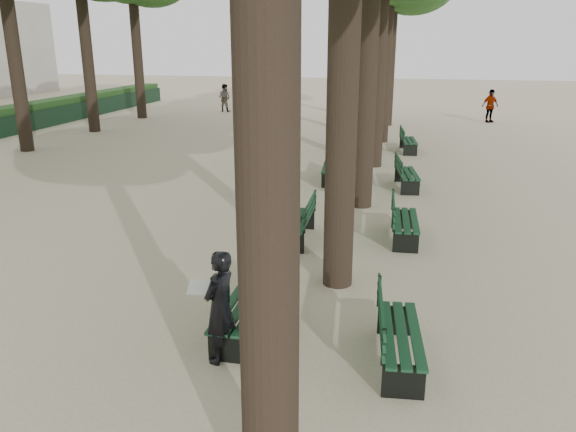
# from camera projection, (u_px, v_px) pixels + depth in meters

# --- Properties ---
(ground) EXTENTS (120.00, 120.00, 0.00)m
(ground) POSITION_uv_depth(u_px,v_px,m) (198.00, 364.00, 7.52)
(ground) COLOR #BCAE8E
(ground) RESTS_ON ground
(bench_left_0) EXTENTS (0.58, 1.80, 0.92)m
(bench_left_0) POSITION_uv_depth(u_px,v_px,m) (243.00, 317.00, 8.22)
(bench_left_0) COLOR black
(bench_left_0) RESTS_ON ground
(bench_left_1) EXTENTS (0.63, 1.82, 0.92)m
(bench_left_1) POSITION_uv_depth(u_px,v_px,m) (297.00, 228.00, 12.11)
(bench_left_1) COLOR black
(bench_left_1) RESTS_ON ground
(bench_left_2) EXTENTS (0.72, 1.84, 0.92)m
(bench_left_2) POSITION_uv_depth(u_px,v_px,m) (331.00, 173.00, 17.15)
(bench_left_2) COLOR black
(bench_left_2) RESTS_ON ground
(bench_left_3) EXTENTS (0.73, 1.84, 0.92)m
(bench_left_3) POSITION_uv_depth(u_px,v_px,m) (349.00, 144.00, 21.84)
(bench_left_3) COLOR black
(bench_left_3) RESTS_ON ground
(bench_right_0) EXTENTS (0.73, 1.84, 0.92)m
(bench_right_0) POSITION_uv_depth(u_px,v_px,m) (400.00, 345.00, 7.46)
(bench_right_0) COLOR black
(bench_right_0) RESTS_ON ground
(bench_right_1) EXTENTS (0.66, 1.83, 0.92)m
(bench_right_1) POSITION_uv_depth(u_px,v_px,m) (405.00, 228.00, 12.11)
(bench_right_1) COLOR black
(bench_right_1) RESTS_ON ground
(bench_right_2) EXTENTS (0.81, 1.86, 0.92)m
(bench_right_2) POSITION_uv_depth(u_px,v_px,m) (407.00, 179.00, 16.36)
(bench_right_2) COLOR black
(bench_right_2) RESTS_ON ground
(bench_right_3) EXTENTS (0.76, 1.85, 0.92)m
(bench_right_3) POSITION_uv_depth(u_px,v_px,m) (408.00, 145.00, 21.72)
(bench_right_3) COLOR black
(bench_right_3) RESTS_ON ground
(man_with_map) EXTENTS (0.69, 0.70, 1.58)m
(man_with_map) POSITION_uv_depth(u_px,v_px,m) (220.00, 307.00, 7.39)
(man_with_map) COLOR black
(man_with_map) RESTS_ON ground
(pedestrian_a) EXTENTS (0.84, 0.45, 1.64)m
(pedestrian_a) POSITION_uv_depth(u_px,v_px,m) (224.00, 98.00, 33.85)
(pedestrian_a) COLOR #262628
(pedestrian_a) RESTS_ON ground
(pedestrian_c) EXTENTS (1.03, 0.84, 1.72)m
(pedestrian_c) POSITION_uv_depth(u_px,v_px,m) (490.00, 106.00, 29.38)
(pedestrian_c) COLOR #262628
(pedestrian_c) RESTS_ON ground
(pedestrian_e) EXTENTS (1.33, 1.27, 1.63)m
(pedestrian_e) POSITION_uv_depth(u_px,v_px,m) (272.00, 109.00, 28.26)
(pedestrian_e) COLOR #262628
(pedestrian_e) RESTS_ON ground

